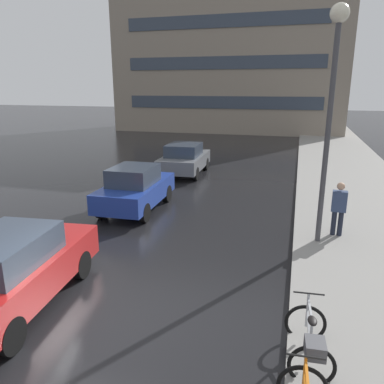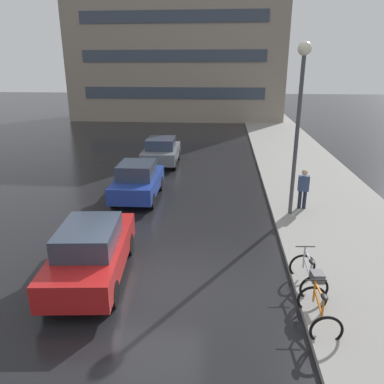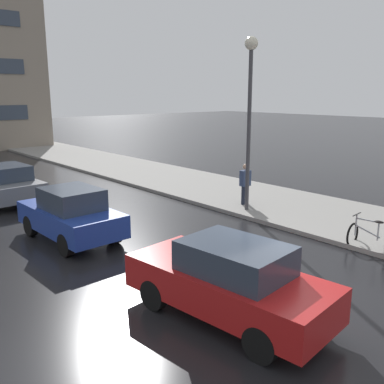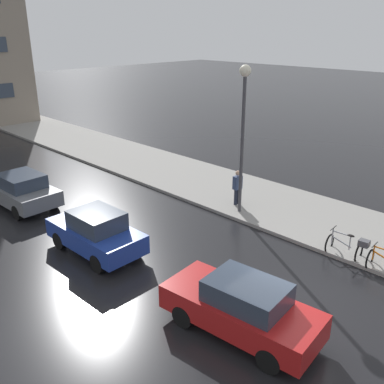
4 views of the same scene
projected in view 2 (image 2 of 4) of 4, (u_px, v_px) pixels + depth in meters
ground_plane at (155, 285)px, 9.79m from camera, size 140.00×140.00×0.00m
sidewalk_kerb at (310, 179)px, 18.69m from camera, size 4.80×60.00×0.14m
bicycle_nearest at (319, 312)px, 8.09m from camera, size 0.76×1.17×0.94m
bicycle_second at (310, 276)px, 9.32m from camera, size 0.79×1.41×1.00m
car_red at (92, 251)px, 9.89m from camera, size 2.13×4.34×1.58m
car_blue at (138, 181)px, 15.90m from camera, size 1.83×3.84×1.60m
car_grey at (161, 151)px, 21.46m from camera, size 2.04×3.94×1.55m
pedestrian at (303, 188)px, 14.39m from camera, size 0.42×0.27×1.71m
streetlamp at (300, 100)px, 12.82m from camera, size 0.46×0.46×6.21m
building_facade_main at (178, 39)px, 38.19m from camera, size 21.50×7.22×15.97m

